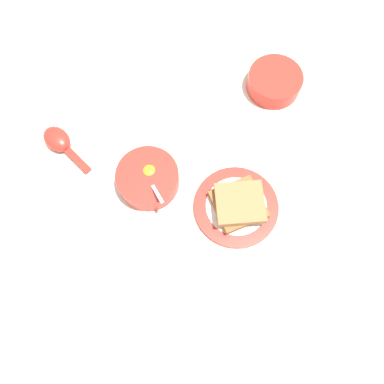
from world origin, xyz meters
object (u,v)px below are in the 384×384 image
soup_spoon (60,142)px  congee_bowl (274,81)px  egg_bowl (148,178)px  toast_sandwich (239,204)px  toast_plate (236,207)px

soup_spoon → congee_bowl: congee_bowl is taller
egg_bowl → congee_bowl: bearing=74.9°
egg_bowl → toast_sandwich: 0.20m
egg_bowl → toast_plate: (0.19, 0.06, -0.02)m
congee_bowl → toast_sandwich: bearing=-73.4°
toast_sandwich → congee_bowl: (-0.09, 0.31, -0.01)m
egg_bowl → toast_sandwich: (0.19, 0.06, 0.01)m
egg_bowl → toast_sandwich: size_ratio=1.02×
soup_spoon → toast_sandwich: bearing=13.2°
toast_sandwich → congee_bowl: 0.32m
toast_plate → toast_sandwich: size_ratio=1.33×
toast_sandwich → soup_spoon: toast_sandwich is taller
congee_bowl → toast_plate: bearing=-74.0°
toast_plate → congee_bowl: 0.32m
egg_bowl → congee_bowl: size_ratio=1.08×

